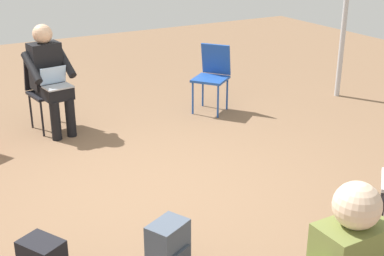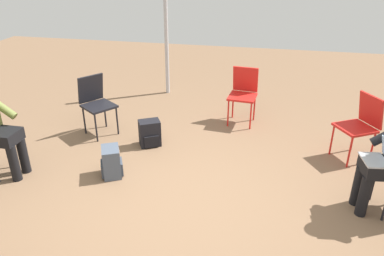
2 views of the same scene
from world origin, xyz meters
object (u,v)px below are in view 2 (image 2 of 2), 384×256
Objects in this scene: chair_southwest at (361,123)px; backpack_by_empty_chair at (150,134)px; chair_southeast at (96,101)px; chair_south at (243,91)px; backpack_near_laptop_user at (112,163)px.

backpack_by_empty_chair is (2.69, 0.21, -0.34)m from chair_southwest.
chair_southwest is 3.54m from chair_southeast.
backpack_near_laptop_user is (1.38, 1.86, -0.34)m from chair_south.
backpack_by_empty_chair is (-0.85, 0.22, -0.34)m from chair_southeast.
chair_southeast is 2.36× the size of backpack_near_laptop_user.
chair_southeast reaches higher than backpack_by_empty_chair.
chair_southwest is at bearing -175.55° from backpack_by_empty_chair.
chair_south is 2.36× the size of backpack_by_empty_chair.
chair_south is 2.36× the size of backpack_near_laptop_user.
chair_southwest and chair_southeast have the same top height.
chair_south is 1.73m from chair_southwest.
chair_south is at bearing 148.01° from chair_southeast.
chair_south and chair_southeast have the same top height.
chair_southeast is (3.54, -0.01, 0.00)m from chair_southwest.
chair_southeast is (2.02, 0.82, 0.00)m from chair_south.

